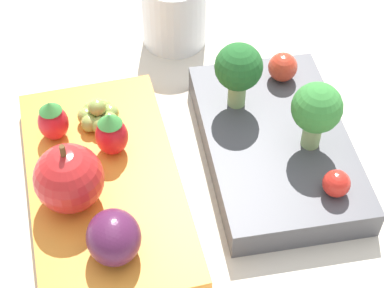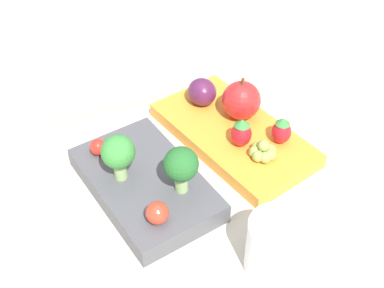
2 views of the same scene
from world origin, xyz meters
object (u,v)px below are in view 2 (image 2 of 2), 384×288
at_px(grape_cluster, 263,151).
at_px(drinking_cup, 276,246).
at_px(broccoli_floret_1, 118,153).
at_px(apple, 241,100).
at_px(bento_box_savoury, 146,185).
at_px(strawberry_0, 241,133).
at_px(chopsticks_pair, 106,110).
at_px(plum, 202,92).
at_px(broccoli_floret_0, 181,166).
at_px(cherry_tomato_0, 157,213).
at_px(strawberry_1, 282,131).
at_px(cherry_tomato_1, 98,147).
at_px(bento_box_fruit, 234,135).

xyz_separation_m(grape_cluster, drinking_cup, (-0.12, 0.09, 0.01)).
relative_size(broccoli_floret_1, grape_cluster, 1.74).
height_order(apple, drinking_cup, apple).
relative_size(bento_box_savoury, strawberry_0, 4.73).
distance_m(broccoli_floret_1, chopsticks_pair, 0.17).
bearing_deg(bento_box_savoury, plum, -60.47).
bearing_deg(drinking_cup, chopsticks_pair, 3.14).
bearing_deg(strawberry_0, plum, -6.30).
bearing_deg(drinking_cup, bento_box_savoury, 17.42).
height_order(broccoli_floret_0, cherry_tomato_0, broccoli_floret_0).
xyz_separation_m(strawberry_0, plum, (0.10, -0.01, -0.00)).
relative_size(apple, grape_cluster, 1.76).
xyz_separation_m(broccoli_floret_0, strawberry_1, (-0.00, -0.16, -0.03)).
distance_m(grape_cluster, chopsticks_pair, 0.25).
distance_m(bento_box_savoury, cherry_tomato_1, 0.08).
bearing_deg(grape_cluster, broccoli_floret_1, 68.07).
distance_m(drinking_cup, chopsticks_pair, 0.34).
bearing_deg(strawberry_1, cherry_tomato_1, 61.63).
height_order(broccoli_floret_0, drinking_cup, broccoli_floret_0).
xyz_separation_m(cherry_tomato_0, chopsticks_pair, (0.23, -0.06, -0.04)).
bearing_deg(plum, apple, -154.27).
relative_size(broccoli_floret_0, drinking_cup, 0.90).
distance_m(strawberry_0, grape_cluster, 0.04).
distance_m(bento_box_fruit, plum, 0.08).
bearing_deg(cherry_tomato_0, cherry_tomato_1, 0.29).
xyz_separation_m(bento_box_fruit, broccoli_floret_1, (0.01, 0.17, 0.06)).
relative_size(bento_box_fruit, chopsticks_pair, 1.12).
distance_m(bento_box_savoury, plum, 0.17).
xyz_separation_m(broccoli_floret_1, apple, (0.01, -0.20, -0.02)).
relative_size(bento_box_savoury, chopsticks_pair, 0.95).
relative_size(drinking_cup, chopsticks_pair, 0.34).
bearing_deg(strawberry_0, apple, -39.21).
height_order(cherry_tomato_0, chopsticks_pair, cherry_tomato_0).
distance_m(bento_box_fruit, broccoli_floret_1, 0.18).
height_order(broccoli_floret_1, strawberry_0, broccoli_floret_1).
bearing_deg(grape_cluster, drinking_cup, 143.68).
bearing_deg(bento_box_savoury, strawberry_0, -96.75).
bearing_deg(broccoli_floret_0, grape_cluster, -93.89).
relative_size(bento_box_savoury, cherry_tomato_0, 7.42).
height_order(cherry_tomato_1, grape_cluster, cherry_tomato_1).
xyz_separation_m(broccoli_floret_1, plum, (0.07, -0.17, -0.03)).
relative_size(broccoli_floret_0, grape_cluster, 1.74).
bearing_deg(broccoli_floret_0, bento_box_savoury, 29.77).
xyz_separation_m(plum, grape_cluster, (-0.13, 0.00, -0.01)).
relative_size(bento_box_savoury, bento_box_fruit, 0.85).
distance_m(bento_box_savoury, broccoli_floret_0, 0.07).
height_order(bento_box_savoury, cherry_tomato_0, cherry_tomato_0).
bearing_deg(cherry_tomato_0, chopsticks_pair, -14.45).
bearing_deg(grape_cluster, strawberry_0, 13.01).
relative_size(plum, drinking_cup, 0.62).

